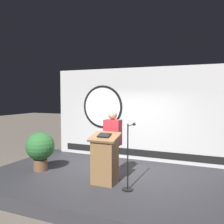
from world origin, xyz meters
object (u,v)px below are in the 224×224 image
at_px(podium, 105,159).
at_px(microphone_stand, 129,166).
at_px(potted_plant, 40,148).
at_px(speaker_person, 113,143).

bearing_deg(podium, microphone_stand, -8.90).
bearing_deg(podium, potted_plant, 173.71).
distance_m(microphone_stand, potted_plant, 2.62).
height_order(speaker_person, microphone_stand, speaker_person).
bearing_deg(potted_plant, podium, -6.29).
bearing_deg(potted_plant, microphone_stand, -6.90).
height_order(podium, microphone_stand, microphone_stand).
bearing_deg(microphone_stand, potted_plant, 173.10).
distance_m(podium, microphone_stand, 0.62).
xyz_separation_m(podium, potted_plant, (-1.99, 0.22, 0.05)).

